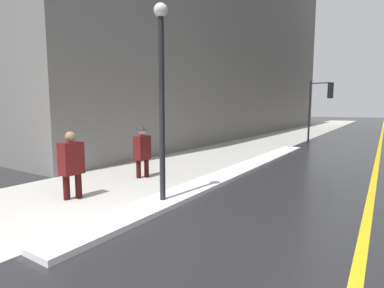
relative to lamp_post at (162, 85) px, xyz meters
name	(u,v)px	position (x,y,z in m)	size (l,w,h in m)	color
ground_plane	(83,230)	(-0.27, -1.82, -2.53)	(160.00, 160.00, 0.00)	#232326
sidewalk_slab	(266,142)	(-2.27, 13.18, -2.52)	(4.00, 80.00, 0.01)	#B2AFA8
road_centre_stripe	(379,149)	(3.73, 13.18, -2.53)	(0.16, 80.00, 0.00)	gold
snow_bank_curb	(238,170)	(-0.02, 3.92, -2.47)	(0.81, 13.53, 0.11)	white
building_facade_left	(230,18)	(-7.27, 18.18, 6.89)	(6.00, 36.00, 18.84)	slate
lamp_post	(162,85)	(0.00, 0.00, 0.00)	(0.28, 0.28, 4.14)	black
traffic_light_near	(322,98)	(0.70, 14.20, 0.15)	(1.31, 0.32, 3.70)	black
pedestrian_trailing	(71,162)	(-1.94, -0.82, -1.67)	(0.30, 0.50, 1.54)	#340C0C
pedestrian_in_fedora	(142,149)	(-2.06, 1.64, -1.67)	(0.33, 0.48, 1.56)	#340C0C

